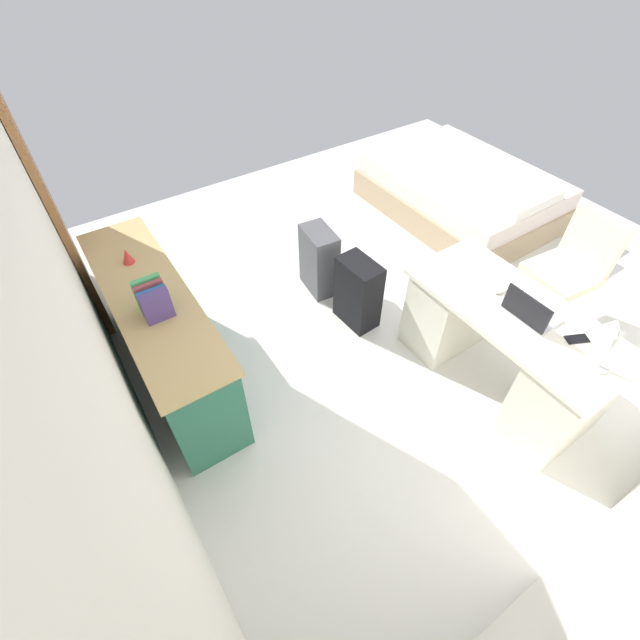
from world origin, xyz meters
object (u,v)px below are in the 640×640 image
office_chair (565,276)px  suitcase_spare_grey (319,261)px  cell_phone_near_laptop (577,339)px  figurine_small (127,256)px  credenza (163,335)px  computer_mouse (499,290)px  bed (461,192)px  suitcase_black (358,293)px  desk_lamp (612,333)px  laptop (530,312)px  desk (502,346)px

office_chair → suitcase_spare_grey: 1.99m
cell_phone_near_laptop → figurine_small: bearing=69.3°
credenza → computer_mouse: (-1.19, -1.97, 0.35)m
office_chair → bed: 1.64m
computer_mouse → credenza: bearing=58.2°
bed → suitcase_black: bearing=110.4°
computer_mouse → office_chair: bearing=-89.4°
credenza → desk_lamp: size_ratio=5.22×
office_chair → desk_lamp: 1.32m
computer_mouse → desk_lamp: desk_lamp is taller
bed → computer_mouse: 2.18m
credenza → cell_phone_near_laptop: 2.69m
suitcase_black → laptop: size_ratio=1.93×
cell_phone_near_laptop → figurine_small: figurine_small is taller
suitcase_spare_grey → computer_mouse: size_ratio=6.02×
suitcase_black → laptop: laptop is taller
office_chair → computer_mouse: (-0.02, 0.92, 0.33)m
bed → laptop: laptop is taller
suitcase_black → figurine_small: bearing=61.0°
desk → office_chair: (0.21, -0.96, 0.04)m
suitcase_black → laptop: 1.30m
desk → computer_mouse: 0.41m
cell_phone_near_laptop → desk_lamp: bearing=175.6°
bed → laptop: size_ratio=6.13×
office_chair → figurine_small: (1.55, 2.89, 0.43)m
suitcase_black → suitcase_spare_grey: suitcase_black is taller
desk_lamp → office_chair: bearing=-52.9°
bed → figurine_small: size_ratio=17.40×
laptop → computer_mouse: (0.26, -0.04, -0.03)m
computer_mouse → suitcase_black: bearing=28.9°
credenza → figurine_small: bearing=0.2°
bed → suitcase_spare_grey: (-0.20, 1.94, 0.06)m
suitcase_spare_grey → computer_mouse: bearing=-153.1°
computer_mouse → suitcase_spare_grey: bearing=20.2°
suitcase_spare_grey → desk_lamp: size_ratio=1.74×
suitcase_black → desk_lamp: desk_lamp is taller
desk → office_chair: bearing=-77.7°
office_chair → laptop: (-0.28, 0.96, 0.36)m
suitcase_spare_grey → figurine_small: bearing=88.5°
office_chair → desk_lamp: (-0.72, 0.95, 0.57)m
suitcase_black → desk_lamp: (-1.56, -0.46, 0.69)m
computer_mouse → figurine_small: (1.57, 1.97, 0.10)m
bed → desk_lamp: size_ratio=5.55×
bed → desk_lamp: (-2.27, 1.44, 0.75)m
laptop → bed: bearing=-38.4°
desk → figurine_small: size_ratio=13.16×
bed → figurine_small: (-0.01, 3.39, 0.61)m
credenza → desk_lamp: (-1.89, -1.94, 0.59)m
bed → laptop: bearing=141.6°
desk → desk_lamp: bearing=-179.3°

